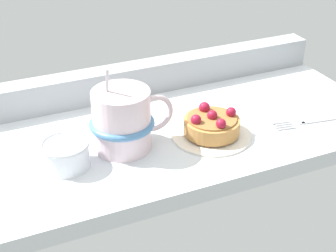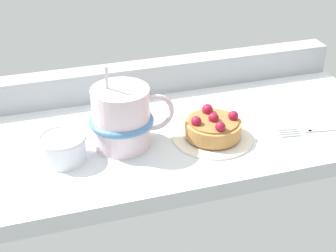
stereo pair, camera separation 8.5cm
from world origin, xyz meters
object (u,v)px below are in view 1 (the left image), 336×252
Objects in this scene: raspberry_tart at (212,124)px; sugar_bowl at (66,154)px; coffee_mug at (123,120)px; dessert_plate at (211,134)px; dessert_fork at (318,120)px.

raspberry_tart is 25.18cm from sugar_bowl.
coffee_mug is at bearing 169.64° from raspberry_tart.
coffee_mug reaches higher than dessert_plate.
raspberry_tart is 20.58cm from dessert_fork.
sugar_bowl is (-25.15, 1.07, -0.03)cm from raspberry_tart.
raspberry_tart is at bearing -2.43° from sugar_bowl.
dessert_fork is at bearing -10.05° from coffee_mug.
sugar_bowl is (-25.16, 1.07, 1.97)cm from dessert_plate.
raspberry_tart is 0.65× the size of coffee_mug.
dessert_fork is at bearing -9.83° from raspberry_tart.
coffee_mug is at bearing 169.95° from dessert_fork.
coffee_mug is (-14.98, 2.74, 4.76)cm from dessert_plate.
dessert_plate is at bearing -47.26° from raspberry_tart.
coffee_mug is 1.90× the size of sugar_bowl.
sugar_bowl is at bearing 177.57° from dessert_plate.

